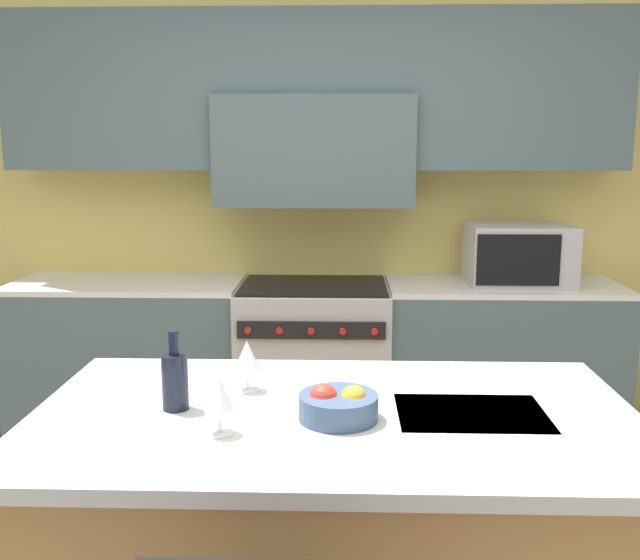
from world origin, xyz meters
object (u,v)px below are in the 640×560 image
(wine_glass_near, at_px, (219,395))
(microwave, at_px, (518,254))
(wine_bottle, at_px, (175,380))
(range_stove, at_px, (314,363))
(wine_glass_far, at_px, (247,357))
(fruit_bowl, at_px, (338,405))

(wine_glass_near, bearing_deg, microwave, 58.01)
(microwave, xyz_separation_m, wine_bottle, (-1.47, -1.90, -0.10))
(range_stove, height_order, wine_glass_far, wine_glass_far)
(range_stove, xyz_separation_m, wine_bottle, (-0.34, -1.88, 0.53))
(wine_bottle, height_order, wine_glass_near, wine_bottle)
(wine_glass_near, height_order, wine_glass_far, same)
(range_stove, distance_m, fruit_bowl, 2.01)
(wine_glass_far, xyz_separation_m, fruit_bowl, (0.29, -0.24, -0.07))
(microwave, bearing_deg, wine_bottle, -127.71)
(fruit_bowl, bearing_deg, wine_glass_far, 141.06)
(microwave, height_order, fruit_bowl, microwave)
(range_stove, relative_size, microwave, 1.65)
(wine_bottle, distance_m, wine_glass_far, 0.26)
(wine_glass_near, relative_size, fruit_bowl, 0.72)
(wine_bottle, height_order, wine_glass_far, wine_bottle)
(microwave, height_order, wine_glass_far, microwave)
(fruit_bowl, bearing_deg, wine_bottle, 172.18)
(fruit_bowl, bearing_deg, range_stove, 94.36)
(range_stove, relative_size, wine_bottle, 3.79)
(wine_glass_near, distance_m, wine_glass_far, 0.36)
(wine_bottle, relative_size, fruit_bowl, 1.05)
(wine_bottle, bearing_deg, range_stove, 79.77)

